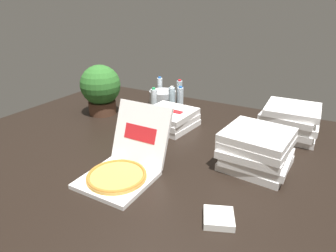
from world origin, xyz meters
name	(u,v)px	position (x,y,z in m)	size (l,w,h in m)	color
ground_plane	(162,150)	(0.00, 0.00, -0.01)	(3.20, 2.40, 0.02)	black
open_pizza_box	(124,164)	(-0.02, -0.42, 0.08)	(0.39, 0.54, 0.39)	white
pizza_stack_center_near	(290,121)	(0.76, 0.69, 0.12)	(0.43, 0.42, 0.25)	white
pizza_stack_right_far	(169,118)	(-0.15, 0.38, 0.07)	(0.44, 0.44, 0.15)	white
pizza_stack_left_far	(256,149)	(0.65, 0.08, 0.12)	(0.43, 0.43, 0.25)	white
ice_bucket	(163,98)	(-0.49, 0.85, 0.07)	(0.27, 0.27, 0.15)	#B7BABF
water_bottle_0	(160,89)	(-0.62, 1.00, 0.12)	(0.06, 0.06, 0.25)	white
water_bottle_1	(172,99)	(-0.32, 0.73, 0.12)	(0.06, 0.06, 0.25)	silver
water_bottle_2	(154,101)	(-0.44, 0.60, 0.12)	(0.06, 0.06, 0.25)	white
water_bottle_3	(179,92)	(-0.37, 1.00, 0.12)	(0.06, 0.06, 0.25)	silver
water_bottle_4	(180,99)	(-0.25, 0.77, 0.12)	(0.06, 0.06, 0.25)	silver
potted_plant	(101,88)	(-0.86, 0.35, 0.25)	(0.37, 0.37, 0.46)	#513323
napkin_pile	(219,218)	(0.62, -0.52, 0.02)	(0.14, 0.14, 0.04)	white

